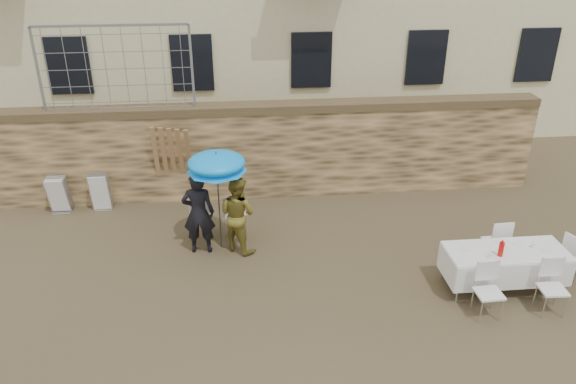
{
  "coord_description": "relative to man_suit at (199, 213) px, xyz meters",
  "views": [
    {
      "loc": [
        -0.51,
        -7.12,
        6.03
      ],
      "look_at": [
        0.4,
        2.2,
        1.4
      ],
      "focal_mm": 35.0,
      "sensor_mm": 36.0,
      "label": 1
    }
  ],
  "objects": [
    {
      "name": "chain_link_fence",
      "position": [
        -1.69,
        2.45,
        2.25
      ],
      "size": [
        3.2,
        0.06,
        1.8
      ],
      "primitive_type": null,
      "color": "gray",
      "rests_on": "stone_wall"
    },
    {
      "name": "chair_stack_left",
      "position": [
        -3.2,
        2.07,
        -0.39
      ],
      "size": [
        0.46,
        0.4,
        0.92
      ],
      "primitive_type": null,
      "color": "white",
      "rests_on": "ground"
    },
    {
      "name": "table_chair_back",
      "position": [
        5.62,
        -0.96,
        -0.37
      ],
      "size": [
        0.5,
        0.5,
        0.96
      ],
      "primitive_type": null,
      "rotation": [
        0.0,
        0.0,
        3.18
      ],
      "color": "white",
      "rests_on": "ground"
    },
    {
      "name": "umbrella",
      "position": [
        0.4,
        0.1,
        0.94
      ],
      "size": [
        1.15,
        1.15,
        1.91
      ],
      "color": "#3F3F44",
      "rests_on": "ground"
    },
    {
      "name": "banquet_table",
      "position": [
        5.42,
        -1.76,
        -0.12
      ],
      "size": [
        2.1,
        0.85,
        0.78
      ],
      "color": "white",
      "rests_on": "ground"
    },
    {
      "name": "man_suit",
      "position": [
        0.0,
        0.0,
        0.0
      ],
      "size": [
        0.64,
        0.44,
        1.71
      ],
      "primitive_type": "imported",
      "rotation": [
        0.0,
        0.0,
        3.1
      ],
      "color": "black",
      "rests_on": "ground"
    },
    {
      "name": "soda_bottle",
      "position": [
        5.22,
        -1.91,
        0.05
      ],
      "size": [
        0.09,
        0.09,
        0.26
      ],
      "primitive_type": "cylinder",
      "color": "red",
      "rests_on": "banquet_table"
    },
    {
      "name": "table_chair_side",
      "position": [
        6.82,
        -1.66,
        -0.37
      ],
      "size": [
        0.62,
        0.62,
        0.96
      ],
      "primitive_type": null,
      "rotation": [
        0.0,
        0.0,
        1.93
      ],
      "color": "white",
      "rests_on": "ground"
    },
    {
      "name": "table_chair_front_left",
      "position": [
        4.82,
        -2.51,
        -0.37
      ],
      "size": [
        0.5,
        0.5,
        0.96
      ],
      "primitive_type": null,
      "rotation": [
        0.0,
        0.0,
        0.04
      ],
      "color": "white",
      "rests_on": "ground"
    },
    {
      "name": "table_chair_front_right",
      "position": [
        5.92,
        -2.51,
        -0.37
      ],
      "size": [
        0.5,
        0.5,
        0.96
      ],
      "primitive_type": null,
      "rotation": [
        0.0,
        0.0,
        -0.05
      ],
      "color": "white",
      "rests_on": "ground"
    },
    {
      "name": "couple_chair_right",
      "position": [
        0.7,
        0.55,
        -0.37
      ],
      "size": [
        0.59,
        0.59,
        0.96
      ],
      "primitive_type": null,
      "rotation": [
        0.0,
        0.0,
        2.89
      ],
      "color": "white",
      "rests_on": "ground"
    },
    {
      "name": "couple_chair_left",
      "position": [
        0.0,
        0.55,
        -0.37
      ],
      "size": [
        0.5,
        0.5,
        0.96
      ],
      "primitive_type": null,
      "rotation": [
        0.0,
        0.0,
        3.09
      ],
      "color": "white",
      "rests_on": "ground"
    },
    {
      "name": "ground",
      "position": [
        1.31,
        -2.55,
        -0.85
      ],
      "size": [
        80.0,
        80.0,
        0.0
      ],
      "primitive_type": "plane",
      "color": "brown",
      "rests_on": "ground"
    },
    {
      "name": "chair_stack_right",
      "position": [
        -2.3,
        2.07,
        -0.39
      ],
      "size": [
        0.46,
        0.32,
        0.92
      ],
      "primitive_type": null,
      "color": "white",
      "rests_on": "ground"
    },
    {
      "name": "stone_wall",
      "position": [
        1.31,
        2.45,
        0.25
      ],
      "size": [
        13.0,
        0.5,
        2.2
      ],
      "primitive_type": "cube",
      "color": "olive",
      "rests_on": "ground"
    },
    {
      "name": "woman_dress",
      "position": [
        0.75,
        0.0,
        -0.06
      ],
      "size": [
        0.98,
        0.95,
        1.58
      ],
      "primitive_type": "imported",
      "rotation": [
        0.0,
        0.0,
        2.45
      ],
      "color": "olive",
      "rests_on": "ground"
    },
    {
      "name": "wood_planks",
      "position": [
        -0.7,
        2.14,
        0.15
      ],
      "size": [
        0.7,
        0.2,
        2.0
      ],
      "primitive_type": null,
      "color": "#A37749",
      "rests_on": "ground"
    }
  ]
}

